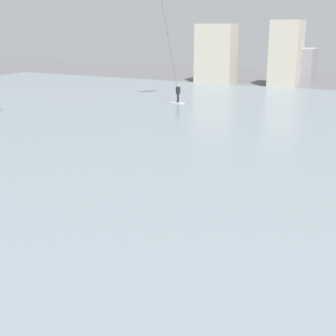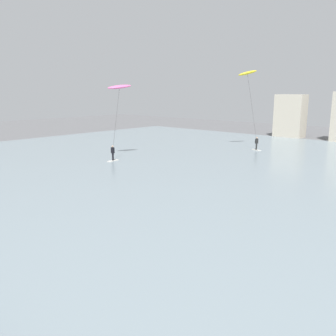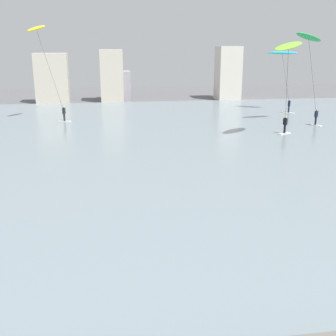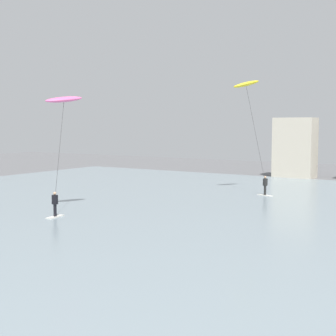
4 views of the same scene
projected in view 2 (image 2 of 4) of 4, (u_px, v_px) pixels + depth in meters
water_bay at (302, 180)px, 29.60m from camera, size 84.00×52.00×0.10m
kitesurfer_pink at (119, 96)px, 37.85m from camera, size 2.40×4.19×8.04m
kitesurfer_yellow at (249, 84)px, 44.39m from camera, size 4.08×2.60×9.94m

